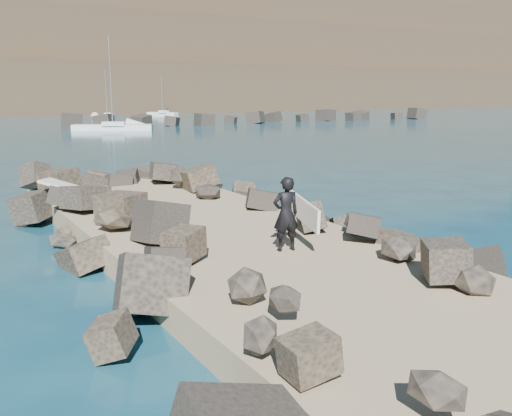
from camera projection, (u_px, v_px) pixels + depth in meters
The scene contains 10 objects.
ground at pixel (235, 261), 13.90m from camera, with size 800.00×800.00×0.00m, color #0F384C.
jetty at pixel (280, 271), 12.15m from camera, with size 6.00×26.00×0.60m, color #8C7759.
riprap_left at pixel (141, 278), 11.09m from camera, with size 2.60×22.00×1.00m, color black.
riprap_right at pixel (368, 239), 13.98m from camera, with size 2.60×22.00×1.00m, color black.
breakwater_secondary at pixel (268, 118), 77.64m from camera, with size 52.00×4.00×1.20m, color black.
surfboard_resting at pixel (79, 194), 17.19m from camera, with size 0.61×2.44×0.08m, color silver.
surfer_with_board at pixel (288, 213), 12.52m from camera, with size 1.09×1.99×1.65m.
sailboat_d at pixel (107, 117), 88.46m from camera, with size 4.04×6.17×7.60m.
sailboat_c at pixel (113, 127), 61.55m from camera, with size 8.40×5.55×10.09m.
sailboat_f at pixel (163, 114), 99.94m from camera, with size 4.31×5.52×7.13m.
Camera 1 is at (-6.37, -11.76, 4.04)m, focal length 40.00 mm.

